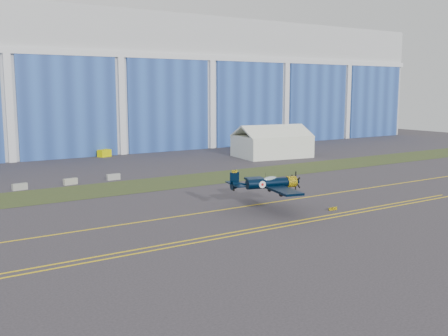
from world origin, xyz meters
TOP-DOWN VIEW (x-y plane):
  - ground at (0.00, 0.00)m, footprint 260.00×260.00m
  - grass_median at (0.00, 14.00)m, footprint 260.00×10.00m
  - taxiway_centreline at (0.00, -5.00)m, footprint 200.00×0.20m
  - edge_line_near at (0.00, -14.50)m, footprint 80.00×0.20m
  - edge_line_far at (0.00, -13.50)m, footprint 80.00×0.20m
  - guard_board_right at (22.00, -12.00)m, footprint 1.20×0.15m
  - warbird at (16.04, -7.61)m, footprint 11.78×13.24m
  - tent at (45.69, 29.11)m, footprint 15.29×12.08m
  - tug at (17.30, 47.63)m, footprint 2.90×2.38m
  - gse_box at (48.56, 43.33)m, footprint 3.45×2.37m
  - barrier_a at (-4.96, 19.92)m, footprint 2.07×0.91m
  - barrier_b at (2.03, 20.19)m, footprint 2.07×0.89m
  - barrier_c at (8.67, 20.63)m, footprint 2.00×0.60m

SIDE VIEW (x-z plane):
  - ground at x=0.00m, z-range 0.00..0.00m
  - taxiway_centreline at x=0.00m, z-range 0.00..0.02m
  - edge_line_near at x=0.00m, z-range 0.00..0.02m
  - edge_line_far at x=0.00m, z-range 0.00..0.02m
  - grass_median at x=0.00m, z-range 0.01..0.03m
  - guard_board_right at x=22.00m, z-range 0.00..0.35m
  - barrier_a at x=-4.96m, z-range 0.00..0.90m
  - barrier_b at x=2.03m, z-range 0.00..0.90m
  - barrier_c at x=8.67m, z-range 0.00..0.90m
  - tug at x=17.30m, z-range 0.00..1.46m
  - gse_box at x=48.56m, z-range 0.00..1.89m
  - warbird at x=16.04m, z-range 1.34..4.72m
  - tent at x=45.69m, z-range 0.00..6.52m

